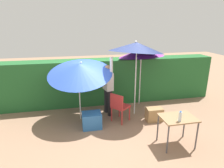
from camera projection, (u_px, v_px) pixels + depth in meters
name	position (u px, v px, depth m)	size (l,w,h in m)	color
ground_plane	(114.00, 122.00, 5.77)	(24.00, 24.00, 0.00)	#937056
hedge_row	(104.00, 81.00, 7.05)	(8.00, 0.70, 1.59)	#23602D
umbrella_rainbow	(136.00, 47.00, 5.69)	(1.66, 1.65, 2.41)	silver
umbrella_orange	(80.00, 69.00, 5.52)	(1.90, 1.87, 2.03)	silver
umbrella_yellow	(141.00, 53.00, 6.53)	(1.53, 1.53, 2.09)	silver
person_vendor	(108.00, 86.00, 6.04)	(0.30, 0.56, 1.88)	black
chair_plastic	(119.00, 106.00, 5.67)	(0.62, 0.62, 0.89)	#B72D2D
cooler_box	(92.00, 120.00, 5.44)	(0.53, 0.41, 0.44)	#2D6BB7
crate_cardboard	(154.00, 114.00, 5.83)	(0.48, 0.30, 0.40)	#9E7A4C
folding_table	(178.00, 121.00, 4.55)	(0.80, 0.60, 0.73)	#4C4C51
bottle_water	(180.00, 116.00, 4.30)	(0.07, 0.07, 0.24)	silver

